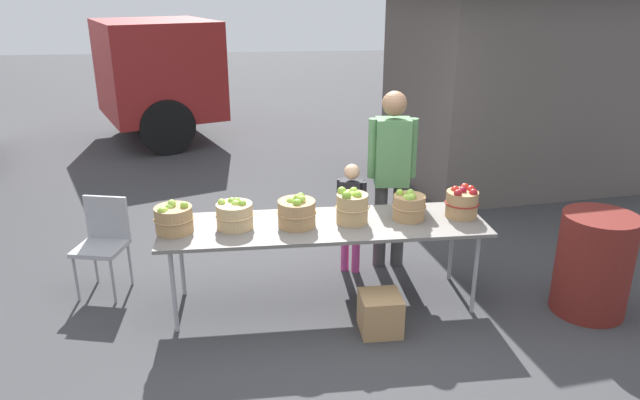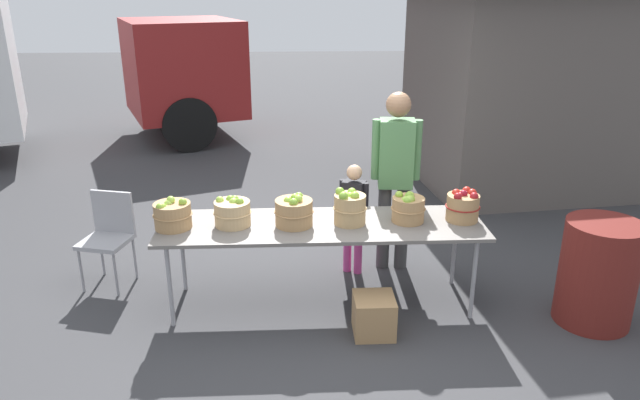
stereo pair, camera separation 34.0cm
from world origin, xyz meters
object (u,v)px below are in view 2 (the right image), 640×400
at_px(apple_basket_green_2, 294,211).
at_px(apple_basket_green_3, 350,207).
at_px(market_table, 322,228).
at_px(vendor_adult, 396,168).
at_px(apple_basket_green_0, 172,215).
at_px(apple_basket_red_0, 463,206).
at_px(produce_crate, 374,315).
at_px(folding_chair, 109,231).
at_px(apple_basket_green_1, 232,212).
at_px(trash_barrel, 598,273).
at_px(child_customer, 354,211).
at_px(apple_basket_green_4, 408,208).

bearing_deg(apple_basket_green_2, apple_basket_green_3, 2.00).
distance_m(market_table, vendor_adult, 1.03).
bearing_deg(apple_basket_green_0, apple_basket_red_0, 1.20).
xyz_separation_m(apple_basket_red_0, produce_crate, (-0.80, -0.52, -0.72)).
distance_m(vendor_adult, folding_chair, 2.69).
height_order(apple_basket_green_1, apple_basket_green_3, apple_basket_green_3).
bearing_deg(trash_barrel, apple_basket_green_2, 171.37).
relative_size(apple_basket_green_0, apple_basket_green_2, 0.98).
xyz_separation_m(apple_basket_green_3, apple_basket_red_0, (0.96, 0.03, -0.01)).
bearing_deg(apple_basket_red_0, produce_crate, -147.02).
relative_size(market_table, child_customer, 2.50).
bearing_deg(apple_basket_green_1, vendor_adult, 24.17).
bearing_deg(produce_crate, apple_basket_green_0, 163.79).
bearing_deg(apple_basket_green_2, trash_barrel, -8.63).
relative_size(apple_basket_green_4, apple_basket_red_0, 1.00).
bearing_deg(vendor_adult, child_customer, 19.02).
xyz_separation_m(apple_basket_red_0, vendor_adult, (-0.47, 0.64, 0.14)).
height_order(apple_basket_red_0, trash_barrel, apple_basket_red_0).
height_order(child_customer, produce_crate, child_customer).
distance_m(apple_basket_red_0, child_customer, 1.05).
bearing_deg(market_table, apple_basket_green_3, 0.37).
relative_size(apple_basket_green_0, apple_basket_green_3, 1.06).
distance_m(apple_basket_green_3, apple_basket_red_0, 0.96).
bearing_deg(trash_barrel, apple_basket_green_1, 172.30).
relative_size(vendor_adult, child_customer, 1.60).
bearing_deg(apple_basket_green_0, child_customer, 21.20).
distance_m(market_table, apple_basket_green_4, 0.74).
bearing_deg(market_table, folding_chair, 165.70).
bearing_deg(produce_crate, child_customer, 93.33).
height_order(folding_chair, trash_barrel, trash_barrel).
distance_m(market_table, folding_chair, 1.99).
xyz_separation_m(apple_basket_green_0, trash_barrel, (3.43, -0.36, -0.43)).
relative_size(apple_basket_green_1, trash_barrel, 0.36).
relative_size(apple_basket_red_0, trash_barrel, 0.33).
distance_m(apple_basket_green_1, child_customer, 1.22).
relative_size(apple_basket_green_4, produce_crate, 0.90).
distance_m(apple_basket_red_0, trash_barrel, 1.19).
bearing_deg(apple_basket_green_2, market_table, 3.64).
relative_size(apple_basket_green_3, child_customer, 0.28).
bearing_deg(vendor_adult, produce_crate, 80.09).
xyz_separation_m(market_table, apple_basket_green_4, (0.72, 0.02, 0.16)).
bearing_deg(folding_chair, apple_basket_green_1, -7.38).
distance_m(apple_basket_green_2, apple_basket_green_4, 0.95).
height_order(apple_basket_green_2, produce_crate, apple_basket_green_2).
distance_m(child_customer, trash_barrel, 2.13).
bearing_deg(apple_basket_green_1, child_customer, 27.93).
xyz_separation_m(vendor_adult, produce_crate, (-0.33, -1.16, -0.86)).
height_order(apple_basket_green_4, trash_barrel, apple_basket_green_4).
height_order(apple_basket_green_0, trash_barrel, apple_basket_green_0).
bearing_deg(apple_basket_green_1, apple_basket_green_0, -175.73).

